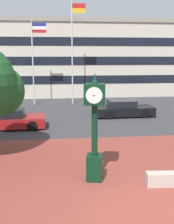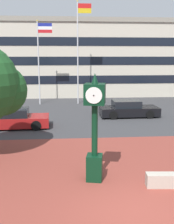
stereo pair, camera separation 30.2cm
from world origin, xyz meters
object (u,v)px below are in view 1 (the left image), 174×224
street_clock (95,126)px  flagpole_primary (34,56)px  car_street_mid (12,120)px  flagpole_secondary (73,47)px  civic_building (85,58)px  car_street_distant (124,109)px

street_clock → flagpole_primary: size_ratio=0.51×
car_street_mid → flagpole_secondary: 11.18m
car_street_mid → civic_building: civic_building is taller
car_street_mid → flagpole_secondary: flagpole_secondary is taller
street_clock → flagpole_secondary: bearing=100.6°
street_clock → car_street_mid: (-4.32, 8.16, -1.53)m
car_street_mid → flagpole_primary: (0.91, 8.92, 4.02)m
civic_building → flagpole_primary: bearing=-119.1°
street_clock → civic_building: 27.99m
street_clock → flagpole_primary: (-3.40, 17.08, 2.49)m
flagpole_secondary → flagpole_primary: bearing=180.0°
car_street_distant → flagpole_primary: size_ratio=0.58×
flagpole_primary → flagpole_secondary: size_ratio=0.82×
street_clock → flagpole_primary: 17.60m
street_clock → car_street_distant: (3.80, 10.90, -1.53)m
car_street_distant → flagpole_primary: 10.31m
street_clock → car_street_distant: bearing=82.3°
street_clock → flagpole_secondary: (0.30, 17.08, 3.38)m
street_clock → car_street_distant: street_clock is taller
car_street_mid → civic_building: bearing=158.3°
car_street_mid → flagpole_primary: size_ratio=0.54×
car_street_distant → street_clock: bearing=-20.7°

